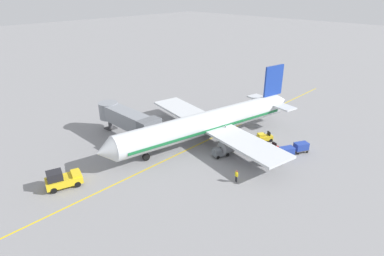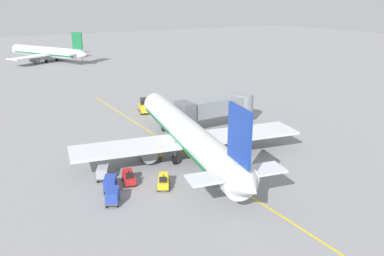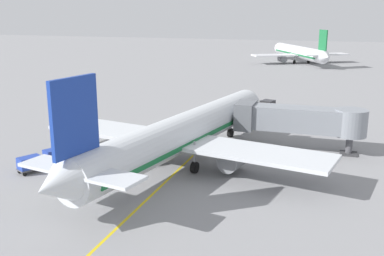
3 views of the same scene
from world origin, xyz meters
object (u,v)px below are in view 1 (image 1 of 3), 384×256
at_px(jet_bridge, 127,119).
at_px(baggage_tug_spare, 220,152).
at_px(baggage_tug_lead, 270,149).
at_px(ground_crew_wing_walker, 226,143).
at_px(parked_airliner, 208,123).
at_px(ground_crew_loader, 236,176).
at_px(baggage_tug_trailing, 264,137).
at_px(baggage_cart_front, 274,158).
at_px(pushback_tractor, 62,179).
at_px(baggage_cart_third_in_train, 301,147).
at_px(baggage_cart_second_in_train, 287,151).

bearing_deg(jet_bridge, baggage_tug_spare, -159.40).
bearing_deg(baggage_tug_lead, jet_bridge, 30.51).
xyz_separation_m(baggage_tug_lead, ground_crew_wing_walker, (5.82, 3.60, 0.24)).
distance_m(baggage_tug_spare, ground_crew_wing_walker, 2.72).
height_order(jet_bridge, baggage_tug_spare, jet_bridge).
bearing_deg(parked_airliner, ground_crew_loader, 148.53).
xyz_separation_m(baggage_tug_trailing, ground_crew_loader, (-3.99, 12.93, 0.24)).
height_order(jet_bridge, baggage_cart_front, jet_bridge).
bearing_deg(baggage_cart_front, pushback_tractor, 55.54).
distance_m(jet_bridge, baggage_cart_front, 24.38).
bearing_deg(parked_airliner, ground_crew_wing_walker, 177.03).
bearing_deg(ground_crew_loader, baggage_cart_third_in_train, -99.11).
bearing_deg(baggage_cart_second_in_train, ground_crew_wing_walker, 27.28).
height_order(parked_airliner, baggage_tug_trailing, parked_airliner).
distance_m(parked_airliner, ground_crew_loader, 12.85).
bearing_deg(pushback_tractor, baggage_cart_second_in_train, -121.63).
bearing_deg(pushback_tractor, baggage_tug_lead, -118.34).
height_order(baggage_tug_spare, baggage_cart_second_in_train, baggage_tug_spare).
bearing_deg(pushback_tractor, ground_crew_loader, -133.08).
bearing_deg(baggage_tug_spare, baggage_cart_front, -152.60).
distance_m(baggage_cart_front, baggage_cart_second_in_train, 3.16).
height_order(baggage_cart_front, baggage_cart_second_in_train, same).
bearing_deg(ground_crew_wing_walker, ground_crew_loader, 137.04).
bearing_deg(baggage_tug_lead, baggage_cart_third_in_train, -132.32).
distance_m(pushback_tractor, baggage_tug_spare, 22.23).
bearing_deg(pushback_tractor, parked_airliner, -101.00).
xyz_separation_m(ground_crew_wing_walker, ground_crew_loader, (-6.88, 6.40, 0.00)).
distance_m(baggage_tug_spare, baggage_cart_third_in_train, 12.61).
bearing_deg(jet_bridge, pushback_tractor, 112.69).
xyz_separation_m(pushback_tractor, baggage_tug_trailing, (-11.25, -29.24, -0.39)).
xyz_separation_m(baggage_cart_third_in_train, ground_crew_loader, (2.17, 13.55, 0.00)).
xyz_separation_m(baggage_tug_lead, ground_crew_loader, (-1.06, 10.00, 0.24)).
height_order(parked_airliner, baggage_cart_third_in_train, parked_airliner).
relative_size(baggage_cart_front, ground_crew_loader, 1.71).
distance_m(baggage_tug_spare, baggage_cart_second_in_train, 9.94).
relative_size(baggage_tug_spare, ground_crew_loader, 1.62).
xyz_separation_m(baggage_tug_lead, baggage_tug_trailing, (2.94, -2.93, 0.00)).
xyz_separation_m(pushback_tractor, ground_crew_wing_walker, (-8.37, -22.71, -0.15)).
bearing_deg(baggage_tug_trailing, pushback_tractor, 68.95).
distance_m(baggage_cart_front, baggage_cart_third_in_train, 6.15).
relative_size(parked_airliner, ground_crew_loader, 21.99).
distance_m(baggage_cart_second_in_train, ground_crew_loader, 10.73).
distance_m(jet_bridge, baggage_tug_spare, 16.63).
xyz_separation_m(baggage_tug_trailing, ground_crew_wing_walker, (2.88, 6.53, 0.24)).
height_order(ground_crew_wing_walker, ground_crew_loader, same).
distance_m(jet_bridge, ground_crew_loader, 21.50).
distance_m(parked_airliner, baggage_tug_lead, 10.60).
xyz_separation_m(jet_bridge, ground_crew_loader, (-21.27, -1.90, -2.50)).
relative_size(baggage_tug_spare, baggage_cart_second_in_train, 0.94).
bearing_deg(baggage_cart_front, ground_crew_wing_walker, 7.81).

